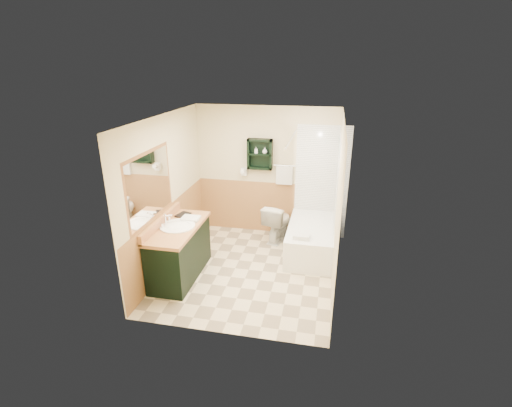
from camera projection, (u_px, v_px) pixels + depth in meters
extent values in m
plane|color=beige|center=(249.00, 270.00, 5.92)|extent=(3.00, 3.00, 0.00)
cube|color=#FFF4C7|center=(266.00, 171.00, 6.88)|extent=(2.60, 0.04, 2.40)
cube|color=#FFF4C7|center=(165.00, 194.00, 5.74)|extent=(0.04, 3.00, 2.40)
cube|color=#FFF4C7|center=(339.00, 206.00, 5.24)|extent=(0.04, 3.00, 2.40)
cube|color=white|center=(247.00, 116.00, 5.05)|extent=(2.60, 3.00, 0.04)
cube|color=black|center=(260.00, 154.00, 6.66)|extent=(0.45, 0.15, 0.55)
cylinder|color=silver|center=(291.00, 138.00, 5.79)|extent=(0.03, 1.60, 0.03)
cube|color=black|center=(180.00, 251.00, 5.63)|extent=(0.59, 1.31, 0.83)
cube|color=white|center=(311.00, 239.00, 6.38)|extent=(0.78, 1.50, 0.52)
imported|color=white|center=(278.00, 222.00, 6.82)|extent=(0.56, 0.78, 0.69)
cube|color=silver|center=(191.00, 218.00, 5.71)|extent=(0.27, 0.21, 0.04)
imported|color=black|center=(178.00, 208.00, 5.86)|extent=(0.18, 0.07, 0.24)
cube|color=silver|center=(301.00, 236.00, 5.81)|extent=(0.25, 0.21, 0.07)
imported|color=white|center=(256.00, 152.00, 6.66)|extent=(0.09, 0.13, 0.05)
imported|color=white|center=(265.00, 151.00, 6.62)|extent=(0.10, 0.12, 0.09)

